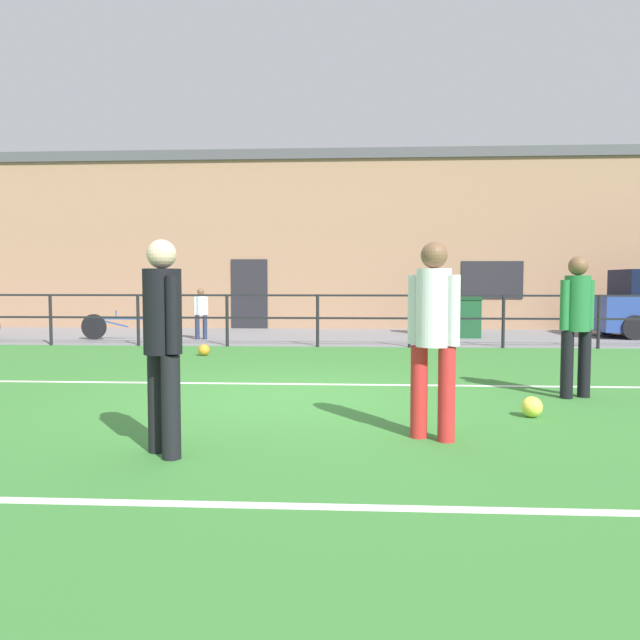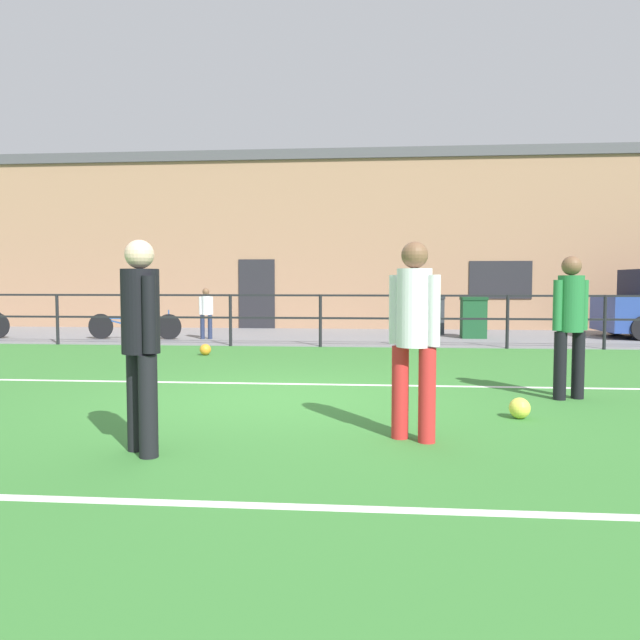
# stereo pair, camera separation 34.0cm
# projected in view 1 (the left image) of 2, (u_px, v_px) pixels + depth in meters

# --- Properties ---
(ground) EXTENTS (60.00, 44.00, 0.04)m
(ground) POSITION_uv_depth(u_px,v_px,m) (287.00, 400.00, 7.47)
(ground) COLOR #387A33
(field_line_touchline) EXTENTS (36.00, 0.11, 0.00)m
(field_line_touchline) POSITION_uv_depth(u_px,v_px,m) (296.00, 384.00, 8.55)
(field_line_touchline) COLOR white
(field_line_touchline) RESTS_ON ground
(field_line_hash) EXTENTS (36.00, 0.11, 0.00)m
(field_line_hash) POSITION_uv_depth(u_px,v_px,m) (226.00, 505.00, 3.92)
(field_line_hash) COLOR white
(field_line_hash) RESTS_ON ground
(pavement_strip) EXTENTS (48.00, 5.00, 0.02)m
(pavement_strip) POSITION_uv_depth(u_px,v_px,m) (324.00, 336.00, 15.94)
(pavement_strip) COLOR slate
(pavement_strip) RESTS_ON ground
(perimeter_fence) EXTENTS (36.07, 0.07, 1.15)m
(perimeter_fence) POSITION_uv_depth(u_px,v_px,m) (318.00, 313.00, 13.41)
(perimeter_fence) COLOR black
(perimeter_fence) RESTS_ON ground
(clubhouse_facade) EXTENTS (28.00, 2.56, 5.35)m
(clubhouse_facade) POSITION_uv_depth(u_px,v_px,m) (330.00, 242.00, 19.46)
(clubhouse_facade) COLOR #A37A5B
(clubhouse_facade) RESTS_ON ground
(player_goalkeeper) EXTENTS (0.36, 0.39, 1.76)m
(player_goalkeeper) POSITION_uv_depth(u_px,v_px,m) (163.00, 334.00, 4.99)
(player_goalkeeper) COLOR black
(player_goalkeeper) RESTS_ON ground
(player_striker) EXTENTS (0.45, 0.30, 1.73)m
(player_striker) POSITION_uv_depth(u_px,v_px,m) (577.00, 318.00, 7.49)
(player_striker) COLOR black
(player_striker) RESTS_ON ground
(player_winger) EXTENTS (0.44, 0.31, 1.78)m
(player_winger) POSITION_uv_depth(u_px,v_px,m) (433.00, 328.00, 5.49)
(player_winger) COLOR red
(player_winger) RESTS_ON ground
(soccer_ball_match) EXTENTS (0.22, 0.22, 0.22)m
(soccer_ball_match) POSITION_uv_depth(u_px,v_px,m) (532.00, 407.00, 6.45)
(soccer_ball_match) COLOR #E5E04C
(soccer_ball_match) RESTS_ON ground
(soccer_ball_spare) EXTENTS (0.22, 0.22, 0.22)m
(soccer_ball_spare) POSITION_uv_depth(u_px,v_px,m) (204.00, 350.00, 11.85)
(soccer_ball_spare) COLOR orange
(soccer_ball_spare) RESTS_ON ground
(spectator_child) EXTENTS (0.34, 0.22, 1.25)m
(spectator_child) POSITION_uv_depth(u_px,v_px,m) (201.00, 310.00, 14.98)
(spectator_child) COLOR #232D4C
(spectator_child) RESTS_ON pavement_strip
(bicycle_parked_1) EXTENTS (2.34, 0.04, 0.72)m
(bicycle_parked_1) POSITION_uv_depth(u_px,v_px,m) (128.00, 326.00, 14.89)
(bicycle_parked_1) COLOR black
(bicycle_parked_1) RESTS_ON pavement_strip
(trash_bin_0) EXTENTS (0.63, 0.54, 1.03)m
(trash_bin_0) POSITION_uv_depth(u_px,v_px,m) (468.00, 317.00, 15.44)
(trash_bin_0) COLOR #194C28
(trash_bin_0) RESTS_ON pavement_strip
(trash_bin_1) EXTENTS (0.57, 0.48, 1.03)m
(trash_bin_1) POSITION_uv_depth(u_px,v_px,m) (427.00, 315.00, 16.62)
(trash_bin_1) COLOR #33383D
(trash_bin_1) RESTS_ON pavement_strip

